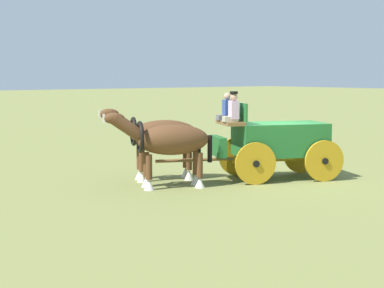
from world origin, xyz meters
name	(u,v)px	position (x,y,z in m)	size (l,w,h in m)	color
ground_plane	(279,178)	(0.00, 0.00, 0.00)	(220.00, 220.00, 0.00)	olive
show_wagon	(275,140)	(0.15, -0.07, 1.22)	(5.64, 3.17, 2.78)	#236B2D
draft_horse_near	(168,142)	(3.69, -0.92, 1.35)	(3.03, 1.76, 2.21)	brown
draft_horse_off	(159,136)	(3.17, -2.11, 1.38)	(3.02, 1.75, 2.25)	brown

